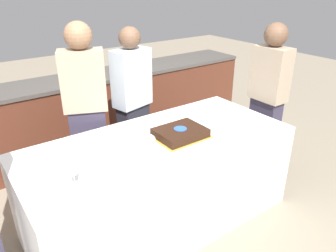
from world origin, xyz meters
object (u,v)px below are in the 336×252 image
at_px(cake, 180,133).
at_px(person_standing_back, 86,111).
at_px(plate_stack, 141,144).
at_px(person_cutting_cake, 133,105).
at_px(person_seated_right, 267,100).
at_px(wine_glass, 73,169).

relative_size(cake, person_standing_back, 0.26).
height_order(cake, plate_stack, plate_stack).
bearing_deg(person_standing_back, plate_stack, 121.55).
relative_size(person_cutting_cake, person_standing_back, 0.95).
relative_size(person_cutting_cake, person_seated_right, 0.99).
xyz_separation_m(plate_stack, person_cutting_cake, (0.36, 0.74, -0.01)).
height_order(wine_glass, person_seated_right, person_seated_right).
bearing_deg(person_seated_right, person_standing_back, -113.72).
bearing_deg(cake, wine_glass, -170.60).
bearing_deg(person_seated_right, person_cutting_cake, -121.91).
bearing_deg(plate_stack, cake, -2.09).
relative_size(cake, wine_glass, 2.39).
bearing_deg(wine_glass, person_cutting_cake, 44.01).
distance_m(person_cutting_cake, person_seated_right, 1.34).
relative_size(plate_stack, person_cutting_cake, 0.14).
distance_m(plate_stack, person_seated_right, 1.50).
xyz_separation_m(plate_stack, person_seated_right, (1.50, 0.04, 0.02)).
height_order(wine_glass, person_standing_back, person_standing_back).
bearing_deg(person_cutting_cake, person_standing_back, -13.80).
distance_m(plate_stack, wine_glass, 0.61).
xyz_separation_m(person_cutting_cake, person_seated_right, (1.14, -0.71, 0.02)).
bearing_deg(person_seated_right, cake, -87.53).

